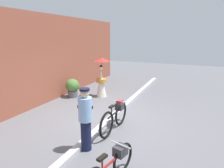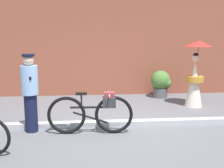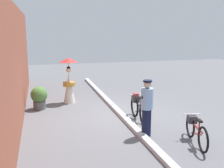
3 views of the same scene
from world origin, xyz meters
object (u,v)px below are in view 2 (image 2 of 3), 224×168
Objects in this scene: person_officer at (30,91)px; potted_plant_by_door at (161,83)px; bicycle_near_officer at (93,112)px; person_with_parasol at (195,75)px.

potted_plant_by_door is at bearing 39.48° from person_officer.
person_officer is (-1.28, 0.24, 0.41)m from bicycle_near_officer.
person_officer is at bearing -157.67° from person_with_parasol.
person_with_parasol is 1.41m from potted_plant_by_door.
person_with_parasol is at bearing 34.09° from bicycle_near_officer.
bicycle_near_officer is 1.36m from person_officer.
person_with_parasol is at bearing 22.33° from person_officer.
potted_plant_by_door is at bearing 54.47° from bicycle_near_officer.
bicycle_near_officer is 2.00× the size of potted_plant_by_door.
person_with_parasol reaches higher than bicycle_near_officer.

